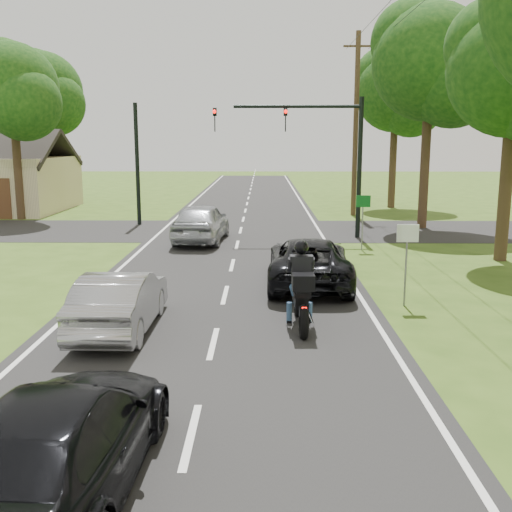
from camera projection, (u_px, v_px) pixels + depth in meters
The scene contains 17 objects.
ground at pixel (213, 344), 12.58m from camera, with size 140.00×140.00×0.00m, color #334F16.
road at pixel (235, 254), 22.39m from camera, with size 8.00×100.00×0.01m, color black.
cross_road at pixel (241, 230), 28.28m from camera, with size 60.00×7.00×0.01m, color black.
motorcycle_rider at pixel (301, 294), 13.49m from camera, with size 0.67×2.36×2.04m.
dark_suv at pixel (309, 261), 17.54m from camera, with size 2.32×5.03×1.40m, color black.
silver_sedan at pixel (120, 301), 13.32m from camera, with size 1.43×4.11×1.36m, color #9D9DA1.
silver_suv at pixel (201, 222), 25.00m from camera, with size 1.93×4.80×1.64m, color #A3A6AB.
dark_car_behind at pixel (59, 441), 7.09m from camera, with size 1.94×4.76×1.38m, color black.
traffic_signal at pixel (317, 142), 25.49m from camera, with size 6.38×0.44×6.00m.
signal_pole_far at pixel (137, 165), 29.73m from camera, with size 0.20×0.20×6.00m, color black.
utility_pole_far at pixel (356, 124), 33.14m from camera, with size 1.60×0.28×10.00m.
sign_white at pixel (407, 245), 15.15m from camera, with size 0.55×0.07×2.12m.
sign_green at pixel (363, 209), 23.00m from camera, with size 0.55×0.07×2.12m.
tree_row_d at pixel (438, 69), 27.51m from camera, with size 5.76×5.58×10.45m.
tree_row_e at pixel (401, 96), 36.48m from camera, with size 5.28×5.12×9.61m.
tree_left_near at pixel (16, 94), 30.87m from camera, with size 5.12×4.96×9.22m.
tree_left_far at pixel (46, 96), 40.57m from camera, with size 5.76×5.58×10.14m.
Camera 1 is at (1.03, -11.98, 4.21)m, focal length 42.00 mm.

